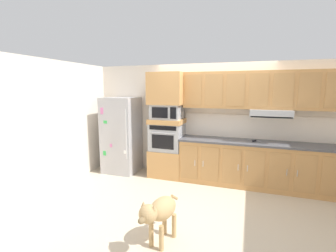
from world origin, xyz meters
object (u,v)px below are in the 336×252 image
(screwdriver, at_px, (255,141))
(refrigerator, at_px, (121,135))
(dog, at_px, (160,211))
(built_in_oven, at_px, (167,137))
(microwave, at_px, (167,112))

(screwdriver, bearing_deg, refrigerator, -178.52)
(screwdriver, relative_size, dog, 0.20)
(refrigerator, height_order, dog, refrigerator)
(refrigerator, relative_size, dog, 2.05)
(refrigerator, distance_m, screwdriver, 2.96)
(built_in_oven, height_order, screwdriver, built_in_oven)
(refrigerator, xyz_separation_m, microwave, (1.12, 0.07, 0.58))
(refrigerator, distance_m, microwave, 1.26)
(refrigerator, height_order, screwdriver, refrigerator)
(screwdriver, bearing_deg, built_in_oven, -179.73)
(dog, bearing_deg, built_in_oven, -150.99)
(microwave, xyz_separation_m, dog, (0.72, -2.35, -1.01))
(dog, bearing_deg, refrigerator, -129.22)
(refrigerator, bearing_deg, microwave, 3.47)
(refrigerator, bearing_deg, screwdriver, 1.48)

